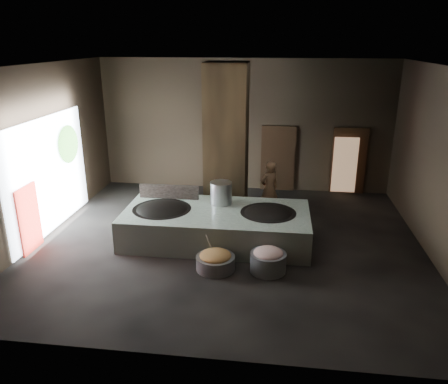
# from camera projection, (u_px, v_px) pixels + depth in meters

# --- Properties ---
(floor) EXTENTS (10.00, 9.00, 0.10)m
(floor) POSITION_uv_depth(u_px,v_px,m) (229.00, 243.00, 11.59)
(floor) COLOR black
(floor) RESTS_ON ground
(ceiling) EXTENTS (10.00, 9.00, 0.10)m
(ceiling) POSITION_uv_depth(u_px,v_px,m) (229.00, 63.00, 10.07)
(ceiling) COLOR black
(ceiling) RESTS_ON back_wall
(back_wall) EXTENTS (10.00, 0.10, 4.50)m
(back_wall) POSITION_uv_depth(u_px,v_px,m) (244.00, 126.00, 15.09)
(back_wall) COLOR black
(back_wall) RESTS_ON ground
(front_wall) EXTENTS (10.00, 0.10, 4.50)m
(front_wall) POSITION_uv_depth(u_px,v_px,m) (194.00, 238.00, 6.57)
(front_wall) COLOR black
(front_wall) RESTS_ON ground
(left_wall) EXTENTS (0.10, 9.00, 4.50)m
(left_wall) POSITION_uv_depth(u_px,v_px,m) (38.00, 153.00, 11.44)
(left_wall) COLOR black
(left_wall) RESTS_ON ground
(right_wall) EXTENTS (0.10, 9.00, 4.50)m
(right_wall) POSITION_uv_depth(u_px,v_px,m) (443.00, 167.00, 10.22)
(right_wall) COLOR black
(right_wall) RESTS_ON ground
(pillar) EXTENTS (1.20, 1.20, 4.50)m
(pillar) POSITION_uv_depth(u_px,v_px,m) (226.00, 142.00, 12.64)
(pillar) COLOR black
(pillar) RESTS_ON ground
(hearth_platform) EXTENTS (4.84, 2.32, 0.84)m
(hearth_platform) POSITION_uv_depth(u_px,v_px,m) (216.00, 225.00, 11.54)
(hearth_platform) COLOR silver
(hearth_platform) RESTS_ON ground
(platform_cap) EXTENTS (4.73, 2.27, 0.03)m
(platform_cap) POSITION_uv_depth(u_px,v_px,m) (216.00, 212.00, 11.41)
(platform_cap) COLOR black
(platform_cap) RESTS_ON hearth_platform
(wok_left) EXTENTS (1.52, 1.52, 0.42)m
(wok_left) POSITION_uv_depth(u_px,v_px,m) (162.00, 212.00, 11.56)
(wok_left) COLOR black
(wok_left) RESTS_ON hearth_platform
(wok_left_rim) EXTENTS (1.56, 1.56, 0.05)m
(wok_left_rim) POSITION_uv_depth(u_px,v_px,m) (162.00, 209.00, 11.54)
(wok_left_rim) COLOR black
(wok_left_rim) RESTS_ON hearth_platform
(wok_right) EXTENTS (1.42, 1.42, 0.40)m
(wok_right) POSITION_uv_depth(u_px,v_px,m) (268.00, 216.00, 11.32)
(wok_right) COLOR black
(wok_right) RESTS_ON hearth_platform
(wok_right_rim) EXTENTS (1.45, 1.45, 0.05)m
(wok_right_rim) POSITION_uv_depth(u_px,v_px,m) (268.00, 213.00, 11.29)
(wok_right_rim) COLOR black
(wok_right_rim) RESTS_ON hearth_platform
(stock_pot) EXTENTS (0.59, 0.59, 0.63)m
(stock_pot) POSITION_uv_depth(u_px,v_px,m) (221.00, 193.00, 11.82)
(stock_pot) COLOR #A2A6AA
(stock_pot) RESTS_ON hearth_platform
(splash_guard) EXTENTS (1.68, 0.07, 0.42)m
(splash_guard) POSITION_uv_depth(u_px,v_px,m) (169.00, 192.00, 12.22)
(splash_guard) COLOR black
(splash_guard) RESTS_ON hearth_platform
(cook) EXTENTS (0.74, 0.68, 1.70)m
(cook) POSITION_uv_depth(u_px,v_px,m) (269.00, 189.00, 13.04)
(cook) COLOR #906C49
(cook) RESTS_ON ground
(veg_basin) EXTENTS (0.92, 0.92, 0.33)m
(veg_basin) POSITION_uv_depth(u_px,v_px,m) (216.00, 263.00, 10.14)
(veg_basin) COLOR gray
(veg_basin) RESTS_ON ground
(veg_fill) EXTENTS (0.74, 0.74, 0.23)m
(veg_fill) POSITION_uv_depth(u_px,v_px,m) (215.00, 256.00, 10.08)
(veg_fill) COLOR #A0A14E
(veg_fill) RESTS_ON veg_basin
(ladle) EXTENTS (0.17, 0.34, 0.64)m
(ladle) POSITION_uv_depth(u_px,v_px,m) (210.00, 245.00, 10.17)
(ladle) COLOR #A2A6AA
(ladle) RESTS_ON veg_basin
(meat_basin) EXTENTS (0.95, 0.95, 0.46)m
(meat_basin) POSITION_uv_depth(u_px,v_px,m) (268.00, 262.00, 10.04)
(meat_basin) COLOR gray
(meat_basin) RESTS_ON ground
(meat_fill) EXTENTS (0.69, 0.69, 0.26)m
(meat_fill) POSITION_uv_depth(u_px,v_px,m) (268.00, 253.00, 9.97)
(meat_fill) COLOR tan
(meat_fill) RESTS_ON meat_basin
(doorway_near) EXTENTS (1.18, 0.08, 2.38)m
(doorway_near) POSITION_uv_depth(u_px,v_px,m) (278.00, 160.00, 15.23)
(doorway_near) COLOR black
(doorway_near) RESTS_ON ground
(doorway_near_glow) EXTENTS (0.74, 0.04, 1.76)m
(doorway_near_glow) POSITION_uv_depth(u_px,v_px,m) (271.00, 160.00, 15.41)
(doorway_near_glow) COLOR #8C6647
(doorway_near_glow) RESTS_ON ground
(doorway_far) EXTENTS (1.18, 0.08, 2.38)m
(doorway_far) POSITION_uv_depth(u_px,v_px,m) (348.00, 162.00, 14.94)
(doorway_far) COLOR black
(doorway_far) RESTS_ON ground
(doorway_far_glow) EXTENTS (0.81, 0.04, 1.91)m
(doorway_far_glow) POSITION_uv_depth(u_px,v_px,m) (345.00, 165.00, 14.76)
(doorway_far_glow) COLOR #8C6647
(doorway_far_glow) RESTS_ON ground
(left_opening) EXTENTS (0.04, 4.20, 3.10)m
(left_opening) POSITION_uv_depth(u_px,v_px,m) (49.00, 175.00, 11.83)
(left_opening) COLOR white
(left_opening) RESTS_ON ground
(pavilion_sliver) EXTENTS (0.05, 0.90, 1.70)m
(pavilion_sliver) POSITION_uv_depth(u_px,v_px,m) (29.00, 219.00, 10.85)
(pavilion_sliver) COLOR maroon
(pavilion_sliver) RESTS_ON ground
(tree_silhouette) EXTENTS (0.28, 1.10, 1.10)m
(tree_silhouette) POSITION_uv_depth(u_px,v_px,m) (68.00, 144.00, 12.65)
(tree_silhouette) COLOR #194714
(tree_silhouette) RESTS_ON left_opening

